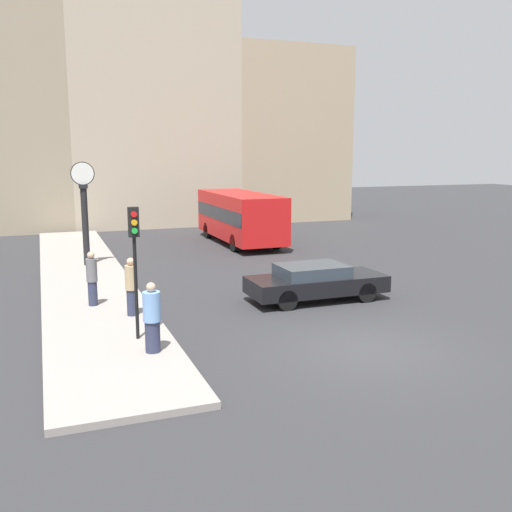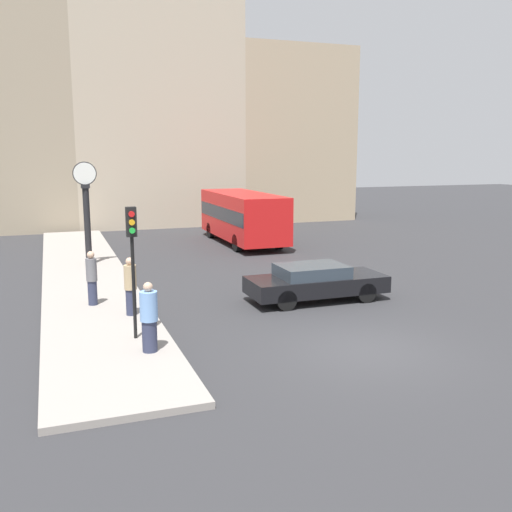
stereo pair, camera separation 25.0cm
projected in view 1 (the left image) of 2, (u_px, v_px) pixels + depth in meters
The scene contains 10 objects.
ground_plane at pixel (368, 349), 14.61m from camera, with size 120.00×120.00×0.00m, color #2D2D30.
sidewalk_corner at pixel (84, 277), 22.75m from camera, with size 3.26×26.40×0.16m, color gray.
building_row at pixel (145, 114), 38.33m from camera, with size 27.84×5.00×15.92m.
sedan_car at pixel (316, 281), 19.31m from camera, with size 4.69×1.85×1.24m.
bus_distant at pixel (240, 215), 31.29m from camera, with size 2.58×8.08×2.77m.
traffic_light_near at pixel (134, 245), 14.50m from camera, with size 0.26×0.24×3.46m.
street_clock at pixel (85, 212), 24.32m from camera, with size 0.99×0.35×4.42m.
pedestrian_grey_jacket at pixel (92, 278), 18.04m from camera, with size 0.34×0.34×1.74m.
pedestrian_tan_coat at pixel (131, 287), 16.93m from camera, with size 0.37×0.37×1.75m.
pedestrian_blue_stripe at pixel (152, 318), 13.81m from camera, with size 0.43×0.43×1.74m.
Camera 1 is at (-7.62, -12.02, 4.97)m, focal length 40.00 mm.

